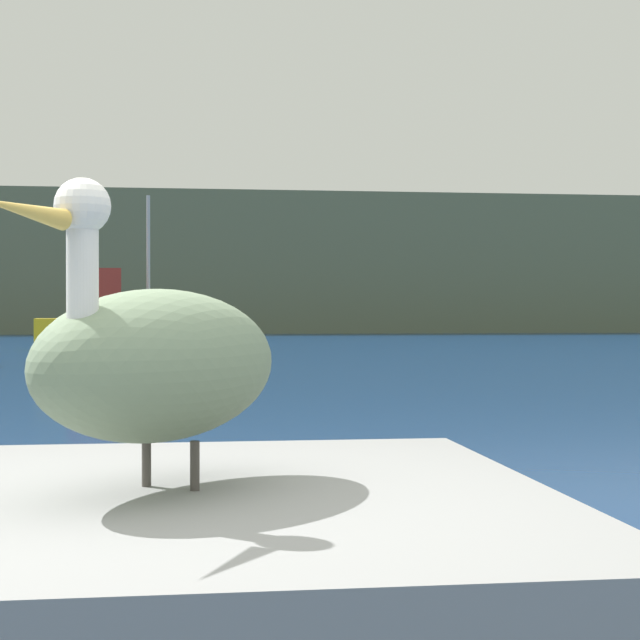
# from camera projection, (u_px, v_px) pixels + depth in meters

# --- Properties ---
(hillside_backdrop) EXTENTS (140.00, 14.07, 7.90)m
(hillside_backdrop) POSITION_uv_depth(u_px,v_px,m) (175.00, 267.00, 64.58)
(hillside_backdrop) COLOR #5B664C
(hillside_backdrop) RESTS_ON ground
(pier_dock) EXTENTS (2.46, 2.46, 0.74)m
(pier_dock) POSITION_uv_depth(u_px,v_px,m) (161.00, 609.00, 3.33)
(pier_dock) COLOR gray
(pier_dock) RESTS_ON ground
(pelican) EXTENTS (1.04, 1.27, 0.94)m
(pelican) POSITION_uv_depth(u_px,v_px,m) (158.00, 362.00, 3.31)
(pelican) COLOR gray
(pelican) RESTS_ON pier_dock
(fishing_boat_yellow) EXTENTS (4.63, 1.84, 5.09)m
(fishing_boat_yellow) POSITION_uv_depth(u_px,v_px,m) (103.00, 320.00, 34.88)
(fishing_boat_yellow) COLOR yellow
(fishing_boat_yellow) RESTS_ON ground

